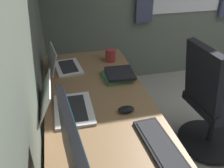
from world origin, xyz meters
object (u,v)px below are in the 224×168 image
laptop_leftmost (62,105)px  keyboard_main (161,146)px  laptop_left (62,64)px  mouse_main (126,109)px  monitor_primary (76,166)px  coffee_mug (110,55)px  office_chair (211,105)px  book_stack_near (119,75)px

laptop_leftmost → keyboard_main: bearing=-131.7°
laptop_left → mouse_main: size_ratio=3.10×
monitor_primary → coffee_mug: 1.36m
coffee_mug → office_chair: bearing=-121.8°
laptop_leftmost → office_chair: size_ratio=0.36×
monitor_primary → laptop_leftmost: monitor_primary is taller
laptop_leftmost → coffee_mug: (0.64, -0.45, 0.00)m
laptop_leftmost → keyboard_main: 0.63m
laptop_leftmost → laptop_left: size_ratio=1.07×
laptop_leftmost → coffee_mug: laptop_leftmost is taller
book_stack_near → office_chair: (-0.16, -0.75, -0.30)m
laptop_left → laptop_leftmost: bearing=177.0°
mouse_main → laptop_left: bearing=27.8°
laptop_leftmost → book_stack_near: laptop_leftmost is taller
monitor_primary → keyboard_main: size_ratio=1.26×
office_chair → laptop_leftmost: bearing=98.2°
laptop_left → mouse_main: (-0.66, -0.35, -0.03)m
mouse_main → office_chair: (0.26, -0.82, -0.29)m
monitor_primary → keyboard_main: (0.23, -0.44, -0.23)m
laptop_left → coffee_mug: 0.42m
keyboard_main → mouse_main: (0.33, 0.09, 0.01)m
monitor_primary → office_chair: (0.82, -1.16, -0.51)m
book_stack_near → coffee_mug: size_ratio=1.88×
monitor_primary → book_stack_near: 1.08m
keyboard_main → coffee_mug: bearing=1.2°
laptop_leftmost → mouse_main: 0.39m
laptop_leftmost → monitor_primary: bearing=-177.3°
mouse_main → laptop_leftmost: bearing=76.7°
laptop_leftmost → book_stack_near: size_ratio=1.45×
book_stack_near → coffee_mug: (0.31, -0.01, 0.03)m
laptop_left → monitor_primary: bearing=-179.9°
monitor_primary → mouse_main: (0.56, -0.35, -0.22)m
laptop_left → coffee_mug: laptop_left is taller
laptop_left → office_chair: (-0.40, -1.17, -0.32)m
laptop_left → mouse_main: 0.75m
book_stack_near → coffee_mug: bearing=-1.1°
mouse_main → book_stack_near: bearing=-8.4°
book_stack_near → office_chair: office_chair is taller
keyboard_main → mouse_main: mouse_main is taller
laptop_left → mouse_main: laptop_left is taller
monitor_primary → keyboard_main: bearing=-62.5°
book_stack_near → monitor_primary: bearing=157.2°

